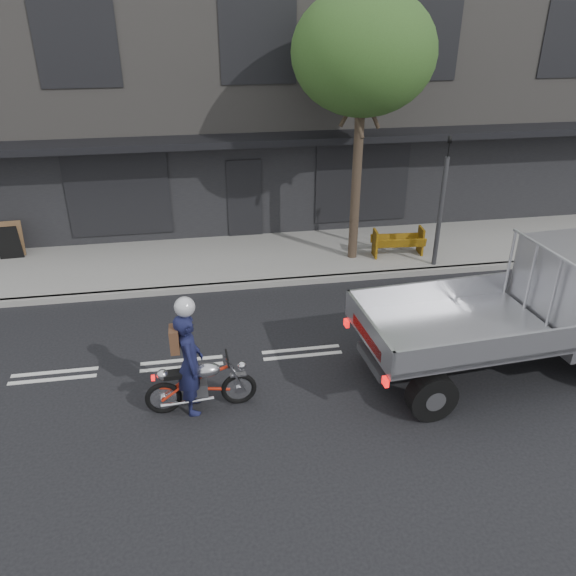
# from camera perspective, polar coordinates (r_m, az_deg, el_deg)

# --- Properties ---
(ground) EXTENTS (80.00, 80.00, 0.00)m
(ground) POSITION_cam_1_polar(r_m,az_deg,el_deg) (11.44, 1.42, -6.58)
(ground) COLOR black
(ground) RESTS_ON ground
(sidewalk) EXTENTS (32.00, 3.20, 0.15)m
(sidewalk) POSITION_cam_1_polar(r_m,az_deg,el_deg) (15.49, -1.86, 3.16)
(sidewalk) COLOR gray
(sidewalk) RESTS_ON ground
(kerb) EXTENTS (32.00, 0.20, 0.15)m
(kerb) POSITION_cam_1_polar(r_m,az_deg,el_deg) (14.05, -0.96, 0.57)
(kerb) COLOR gray
(kerb) RESTS_ON ground
(building_main) EXTENTS (26.00, 10.00, 8.00)m
(building_main) POSITION_cam_1_polar(r_m,az_deg,el_deg) (20.87, -4.71, 20.48)
(building_main) COLOR slate
(building_main) RESTS_ON ground
(street_tree) EXTENTS (3.40, 3.40, 6.74)m
(street_tree) POSITION_cam_1_polar(r_m,az_deg,el_deg) (14.19, 7.67, 22.53)
(street_tree) COLOR #382B21
(street_tree) RESTS_ON ground
(traffic_light_pole) EXTENTS (0.12, 0.12, 3.50)m
(traffic_light_pole) POSITION_cam_1_polar(r_m,az_deg,el_deg) (14.83, 15.24, 7.65)
(traffic_light_pole) COLOR #2D2D30
(traffic_light_pole) RESTS_ON ground
(motorcycle) EXTENTS (1.92, 0.56, 0.99)m
(motorcycle) POSITION_cam_1_polar(r_m,az_deg,el_deg) (9.85, -8.85, -9.55)
(motorcycle) COLOR black
(motorcycle) RESTS_ON ground
(rider) EXTENTS (0.47, 0.70, 1.87)m
(rider) POSITION_cam_1_polar(r_m,az_deg,el_deg) (9.61, -9.93, -7.57)
(rider) COLOR #16193E
(rider) RESTS_ON ground
(flatbed_ute) EXTENTS (5.48, 2.56, 2.48)m
(flatbed_ute) POSITION_cam_1_polar(r_m,az_deg,el_deg) (11.64, 26.24, -0.95)
(flatbed_ute) COLOR black
(flatbed_ute) RESTS_ON ground
(construction_barrier) EXTENTS (1.43, 0.66, 0.78)m
(construction_barrier) POSITION_cam_1_polar(r_m,az_deg,el_deg) (15.41, 11.37, 4.38)
(construction_barrier) COLOR orange
(construction_barrier) RESTS_ON sidewalk
(sandwich_board) EXTENTS (0.63, 0.44, 0.96)m
(sandwich_board) POSITION_cam_1_polar(r_m,az_deg,el_deg) (16.71, -26.55, 4.12)
(sandwich_board) COLOR black
(sandwich_board) RESTS_ON sidewalk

